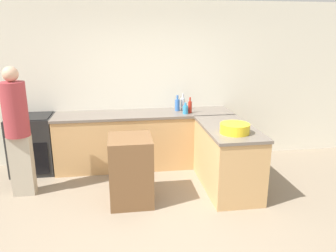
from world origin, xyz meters
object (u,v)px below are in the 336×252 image
object	(u,v)px
island_table	(131,170)
mixing_bowl	(235,128)
vinegar_bottle_clear	(183,104)
range_oven	(33,144)
dish_soap_bottle	(185,109)
water_bottle_blue	(177,105)
person_by_range	(17,127)
hot_sauce_bottle	(190,107)

from	to	relation	value
island_table	mixing_bowl	xyz separation A→B (m)	(1.36, -0.08, 0.54)
island_table	vinegar_bottle_clear	bearing A→B (deg)	54.70
range_oven	dish_soap_bottle	xyz separation A→B (m)	(2.45, -0.17, 0.53)
vinegar_bottle_clear	dish_soap_bottle	distance (m)	0.28
dish_soap_bottle	mixing_bowl	bearing A→B (deg)	-69.55
island_table	range_oven	bearing A→B (deg)	140.84
range_oven	mixing_bowl	distance (m)	3.21
island_table	dish_soap_bottle	xyz separation A→B (m)	(0.94, 1.06, 0.54)
water_bottle_blue	dish_soap_bottle	size ratio (longest dim) A/B	1.44
range_oven	vinegar_bottle_clear	world-z (taller)	vinegar_bottle_clear
island_table	person_by_range	bearing A→B (deg)	163.88
island_table	mixing_bowl	world-z (taller)	mixing_bowl
hot_sauce_bottle	person_by_range	size ratio (longest dim) A/B	0.15
mixing_bowl	person_by_range	world-z (taller)	person_by_range
dish_soap_bottle	person_by_range	bearing A→B (deg)	-165.23
mixing_bowl	hot_sauce_bottle	xyz separation A→B (m)	(-0.34, 1.20, 0.04)
water_bottle_blue	dish_soap_bottle	world-z (taller)	water_bottle_blue
hot_sauce_bottle	person_by_range	distance (m)	2.59
range_oven	mixing_bowl	size ratio (longest dim) A/B	2.41
range_oven	water_bottle_blue	world-z (taller)	water_bottle_blue
range_oven	person_by_range	world-z (taller)	person_by_range
water_bottle_blue	person_by_range	distance (m)	2.47
vinegar_bottle_clear	water_bottle_blue	bearing A→B (deg)	-155.90
person_by_range	range_oven	bearing A→B (deg)	93.06
range_oven	person_by_range	xyz separation A→B (m)	(0.04, -0.81, 0.51)
mixing_bowl	vinegar_bottle_clear	bearing A→B (deg)	106.35
vinegar_bottle_clear	person_by_range	distance (m)	2.59
range_oven	person_by_range	size ratio (longest dim) A/B	0.52
range_oven	water_bottle_blue	distance (m)	2.43
hot_sauce_bottle	dish_soap_bottle	size ratio (longest dim) A/B	1.41
water_bottle_blue	hot_sauce_bottle	distance (m)	0.25
island_table	hot_sauce_bottle	world-z (taller)	hot_sauce_bottle
mixing_bowl	range_oven	bearing A→B (deg)	155.42
mixing_bowl	island_table	bearing A→B (deg)	176.58
dish_soap_bottle	water_bottle_blue	bearing A→B (deg)	112.11
vinegar_bottle_clear	hot_sauce_bottle	xyz separation A→B (m)	(0.08, -0.22, -0.01)
vinegar_bottle_clear	dish_soap_bottle	bearing A→B (deg)	-92.15
island_table	mixing_bowl	distance (m)	1.47
island_table	person_by_range	xyz separation A→B (m)	(-1.48, 0.43, 0.53)
dish_soap_bottle	vinegar_bottle_clear	bearing A→B (deg)	87.85
island_table	dish_soap_bottle	size ratio (longest dim) A/B	4.89
mixing_bowl	hot_sauce_bottle	world-z (taller)	hot_sauce_bottle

